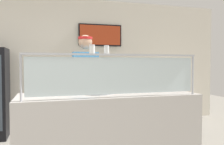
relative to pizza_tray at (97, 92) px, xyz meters
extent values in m
cube|color=silver|center=(0.13, 2.08, 0.38)|extent=(6.59, 0.08, 2.70)
cube|color=black|center=(0.54, 2.01, 0.97)|extent=(0.94, 0.04, 0.47)
cube|color=#B23819|center=(0.54, 1.99, 0.97)|extent=(0.89, 0.01, 0.42)
cube|color=#BCB7B2|center=(0.13, -0.10, -0.49)|extent=(2.19, 0.75, 0.95)
cylinder|color=#B2B5BC|center=(-0.86, -0.42, 0.23)|extent=(0.02, 0.02, 0.49)
cylinder|color=#B2B5BC|center=(1.12, -0.42, 0.23)|extent=(0.02, 0.02, 0.49)
cube|color=silver|center=(0.13, -0.42, 0.23)|extent=(1.93, 0.01, 0.41)
cube|color=#B2B5BC|center=(0.13, -0.42, 0.46)|extent=(1.99, 0.06, 0.02)
cylinder|color=#9EA0A8|center=(0.00, 0.00, -0.01)|extent=(0.45, 0.45, 0.01)
cylinder|color=tan|center=(0.00, 0.00, 0.00)|extent=(0.42, 0.42, 0.02)
cylinder|color=gold|center=(0.00, 0.00, 0.02)|extent=(0.37, 0.37, 0.01)
cube|color=#ADAFB7|center=(0.03, -0.02, 0.02)|extent=(0.11, 0.29, 0.01)
cylinder|color=white|center=(-0.14, -0.42, 0.51)|extent=(0.06, 0.06, 0.08)
cylinder|color=white|center=(-0.14, -0.42, 0.50)|extent=(0.05, 0.05, 0.05)
cylinder|color=silver|center=(-0.14, -0.42, 0.56)|extent=(0.06, 0.06, 0.02)
cylinder|color=white|center=(0.02, -0.42, 0.51)|extent=(0.06, 0.06, 0.07)
cylinder|color=red|center=(0.02, -0.42, 0.50)|extent=(0.05, 0.05, 0.05)
cylinder|color=silver|center=(0.02, -0.42, 0.55)|extent=(0.05, 0.05, 0.02)
cylinder|color=#23232D|center=(-0.15, 0.61, -0.49)|extent=(0.13, 0.13, 0.95)
cylinder|color=#23232D|center=(0.07, 0.61, -0.49)|extent=(0.13, 0.13, 0.95)
cube|color=#4C9EE5|center=(-0.04, 0.61, 0.26)|extent=(0.38, 0.21, 0.55)
sphere|color=tan|center=(-0.04, 0.61, 0.69)|extent=(0.21, 0.21, 0.21)
cylinder|color=red|center=(-0.04, 0.61, 0.75)|extent=(0.21, 0.21, 0.04)
cylinder|color=tan|center=(0.14, 0.39, 0.16)|extent=(0.08, 0.34, 0.08)
cube|color=#B7BABF|center=(1.87, 1.59, -0.51)|extent=(0.70, 0.55, 0.91)
cube|color=silver|center=(1.86, 1.59, -0.03)|extent=(0.46, 0.46, 0.04)
cube|color=silver|center=(1.88, 1.59, 0.01)|extent=(0.47, 0.47, 0.05)
cube|color=silver|center=(1.87, 1.59, 0.06)|extent=(0.46, 0.46, 0.04)
cube|color=silver|center=(1.87, 1.59, 0.10)|extent=(0.46, 0.46, 0.04)
cube|color=silver|center=(1.86, 1.59, 0.15)|extent=(0.45, 0.45, 0.04)
camera|label=1|loc=(-0.64, -2.86, 0.36)|focal=36.88mm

